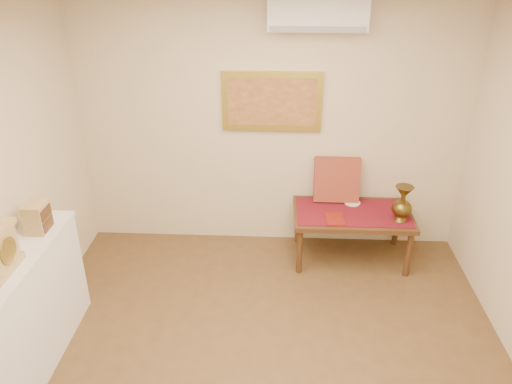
# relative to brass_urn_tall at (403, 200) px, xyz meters

# --- Properties ---
(ceiling) EXTENTS (4.50, 4.50, 0.00)m
(ceiling) POSITION_rel_brass_urn_tall_xyz_m (-1.30, -1.74, 1.92)
(ceiling) COLOR white
(ceiling) RESTS_ON ground
(wall_back) EXTENTS (4.00, 0.02, 2.70)m
(wall_back) POSITION_rel_brass_urn_tall_xyz_m (-1.30, 0.51, 0.57)
(wall_back) COLOR beige
(wall_back) RESTS_ON ground
(table_cloth) EXTENTS (1.14, 0.59, 0.01)m
(table_cloth) POSITION_rel_brass_urn_tall_xyz_m (-0.45, 0.14, -0.23)
(table_cloth) COLOR maroon
(table_cloth) RESTS_ON low_table
(brass_urn_tall) EXTENTS (0.20, 0.20, 0.45)m
(brass_urn_tall) POSITION_rel_brass_urn_tall_xyz_m (0.00, 0.00, 0.00)
(brass_urn_tall) COLOR brown
(brass_urn_tall) RESTS_ON table_cloth
(plate) EXTENTS (0.16, 0.16, 0.01)m
(plate) POSITION_rel_brass_urn_tall_xyz_m (-0.43, 0.33, -0.22)
(plate) COLOR silver
(plate) RESTS_ON table_cloth
(menu) EXTENTS (0.19, 0.26, 0.01)m
(menu) POSITION_rel_brass_urn_tall_xyz_m (-0.65, -0.03, -0.22)
(menu) COLOR maroon
(menu) RESTS_ON table_cloth
(cushion) EXTENTS (0.47, 0.20, 0.48)m
(cushion) POSITION_rel_brass_urn_tall_xyz_m (-0.60, 0.40, 0.01)
(cushion) COLOR maroon
(cushion) RESTS_ON table_cloth
(display_ledge) EXTENTS (0.37, 2.02, 0.98)m
(display_ledge) POSITION_rel_brass_urn_tall_xyz_m (-3.12, -1.74, -0.29)
(display_ledge) COLOR silver
(display_ledge) RESTS_ON floor
(wooden_chest) EXTENTS (0.16, 0.21, 0.24)m
(wooden_chest) POSITION_rel_brass_urn_tall_xyz_m (-3.09, -1.05, 0.32)
(wooden_chest) COLOR tan
(wooden_chest) RESTS_ON display_ledge
(low_table) EXTENTS (1.20, 0.70, 0.55)m
(low_table) POSITION_rel_brass_urn_tall_xyz_m (-0.45, 0.14, -0.30)
(low_table) COLOR #4B2C16
(low_table) RESTS_ON floor
(painting) EXTENTS (1.00, 0.06, 0.60)m
(painting) POSITION_rel_brass_urn_tall_xyz_m (-1.30, 0.49, 0.82)
(painting) COLOR gold
(painting) RESTS_ON wall_back
(ac_unit) EXTENTS (0.90, 0.25, 0.30)m
(ac_unit) POSITION_rel_brass_urn_tall_xyz_m (-0.90, 0.38, 1.67)
(ac_unit) COLOR silver
(ac_unit) RESTS_ON wall_back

